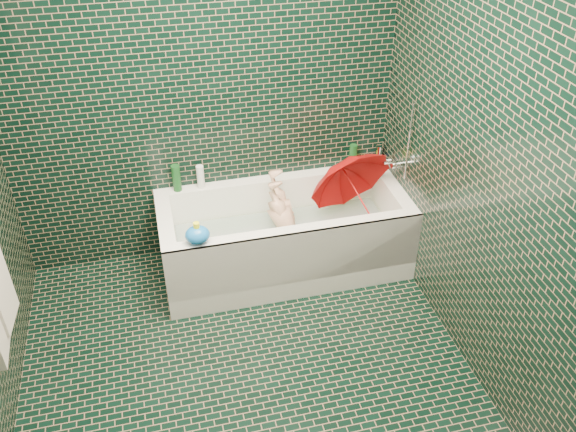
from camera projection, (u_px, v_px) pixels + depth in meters
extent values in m
plane|color=black|center=(251.00, 386.00, 3.53)|extent=(2.80, 2.80, 0.00)
plane|color=black|center=(202.00, 90.00, 3.93)|extent=(2.80, 0.00, 2.80)
plane|color=black|center=(495.00, 173.00, 3.07)|extent=(0.00, 2.80, 2.80)
cube|color=white|center=(284.00, 257.00, 4.39)|extent=(1.70, 0.75, 0.15)
cube|color=white|center=(274.00, 201.00, 4.49)|extent=(1.70, 0.10, 0.40)
cube|color=white|center=(296.00, 254.00, 3.98)|extent=(1.70, 0.10, 0.40)
cube|color=white|center=(392.00, 210.00, 4.39)|extent=(0.10, 0.55, 0.40)
cube|color=white|center=(168.00, 243.00, 4.08)|extent=(0.10, 0.55, 0.40)
cube|color=white|center=(297.00, 267.00, 3.99)|extent=(1.70, 0.02, 0.55)
cube|color=green|center=(284.00, 248.00, 4.35)|extent=(1.35, 0.47, 0.01)
cube|color=silver|center=(284.00, 232.00, 4.26)|extent=(1.48, 0.53, 0.00)
cylinder|color=silver|center=(401.00, 164.00, 4.18)|extent=(0.14, 0.05, 0.05)
cylinder|color=silver|center=(387.00, 161.00, 4.21)|extent=(0.05, 0.04, 0.04)
cylinder|color=silver|center=(409.00, 142.00, 3.98)|extent=(0.01, 0.01, 0.55)
imported|color=#D9A387|center=(288.00, 228.00, 4.28)|extent=(0.92, 0.56, 0.38)
imported|color=red|center=(357.00, 193.00, 4.18)|extent=(0.85, 0.77, 0.92)
imported|color=white|center=(367.00, 165.00, 4.52)|extent=(0.10, 0.10, 0.23)
imported|color=#4A2078|center=(376.00, 164.00, 4.54)|extent=(0.10, 0.10, 0.20)
imported|color=#13421A|center=(354.00, 170.00, 4.47)|extent=(0.16, 0.16, 0.17)
cylinder|color=#13421A|center=(353.00, 157.00, 4.43)|extent=(0.07, 0.07, 0.20)
cylinder|color=silver|center=(379.00, 156.00, 4.48)|extent=(0.06, 0.06, 0.16)
cylinder|color=#13421A|center=(176.00, 178.00, 4.19)|extent=(0.06, 0.06, 0.19)
cylinder|color=white|center=(200.00, 177.00, 4.22)|extent=(0.06, 0.06, 0.17)
ellipsoid|color=#FFFA1A|center=(360.00, 162.00, 4.50)|extent=(0.11, 0.10, 0.06)
sphere|color=#FFFA1A|center=(365.00, 157.00, 4.47)|extent=(0.04, 0.04, 0.04)
cone|color=orange|center=(368.00, 158.00, 4.47)|extent=(0.02, 0.02, 0.02)
ellipsoid|color=blue|center=(197.00, 235.00, 3.71)|extent=(0.19, 0.17, 0.12)
cylinder|color=#FFFA1A|center=(196.00, 226.00, 3.67)|extent=(0.04, 0.04, 0.04)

